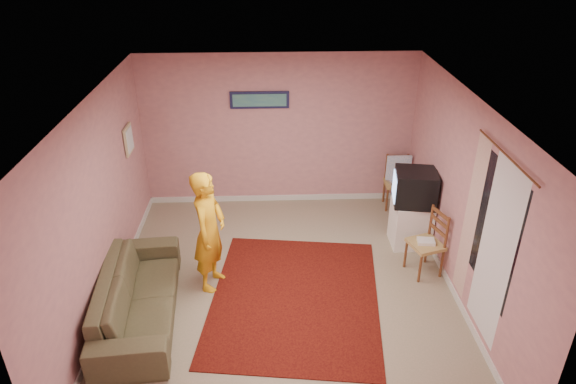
{
  "coord_description": "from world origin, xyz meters",
  "views": [
    {
      "loc": [
        -0.16,
        -5.49,
        4.38
      ],
      "look_at": [
        0.08,
        0.6,
        1.16
      ],
      "focal_mm": 32.0,
      "sensor_mm": 36.0,
      "label": 1
    }
  ],
  "objects_px": {
    "chair_b": "(427,237)",
    "person": "(209,231)",
    "tv_cabinet": "(411,223)",
    "chair_a": "(398,177)",
    "crt_tv": "(415,187)",
    "sofa": "(138,296)"
  },
  "relations": [
    {
      "from": "chair_b",
      "to": "person",
      "type": "distance_m",
      "value": 2.93
    },
    {
      "from": "tv_cabinet",
      "to": "chair_a",
      "type": "xyz_separation_m",
      "value": [
        0.05,
        1.15,
        0.2
      ]
    },
    {
      "from": "crt_tv",
      "to": "chair_b",
      "type": "distance_m",
      "value": 0.82
    },
    {
      "from": "tv_cabinet",
      "to": "chair_a",
      "type": "height_order",
      "value": "chair_a"
    },
    {
      "from": "chair_b",
      "to": "sofa",
      "type": "distance_m",
      "value": 3.85
    },
    {
      "from": "tv_cabinet",
      "to": "sofa",
      "type": "distance_m",
      "value": 4.04
    },
    {
      "from": "crt_tv",
      "to": "sofa",
      "type": "bearing_deg",
      "value": -149.01
    },
    {
      "from": "tv_cabinet",
      "to": "sofa",
      "type": "relative_size",
      "value": 0.32
    },
    {
      "from": "crt_tv",
      "to": "person",
      "type": "relative_size",
      "value": 0.4
    },
    {
      "from": "sofa",
      "to": "person",
      "type": "distance_m",
      "value": 1.17
    },
    {
      "from": "crt_tv",
      "to": "sofa",
      "type": "distance_m",
      "value": 4.08
    },
    {
      "from": "chair_b",
      "to": "person",
      "type": "relative_size",
      "value": 0.32
    },
    {
      "from": "crt_tv",
      "to": "chair_a",
      "type": "height_order",
      "value": "crt_tv"
    },
    {
      "from": "crt_tv",
      "to": "chair_b",
      "type": "bearing_deg",
      "value": -79.54
    },
    {
      "from": "person",
      "to": "chair_a",
      "type": "bearing_deg",
      "value": -39.6
    },
    {
      "from": "tv_cabinet",
      "to": "crt_tv",
      "type": "xyz_separation_m",
      "value": [
        -0.01,
        0.0,
        0.61
      ]
    },
    {
      "from": "sofa",
      "to": "chair_a",
      "type": "bearing_deg",
      "value": -60.2
    },
    {
      "from": "crt_tv",
      "to": "tv_cabinet",
      "type": "bearing_deg",
      "value": 0.0
    },
    {
      "from": "tv_cabinet",
      "to": "person",
      "type": "height_order",
      "value": "person"
    },
    {
      "from": "chair_a",
      "to": "chair_b",
      "type": "bearing_deg",
      "value": -88.33
    },
    {
      "from": "tv_cabinet",
      "to": "chair_b",
      "type": "xyz_separation_m",
      "value": [
        0.01,
        -0.73,
        0.23
      ]
    },
    {
      "from": "chair_a",
      "to": "tv_cabinet",
      "type": "bearing_deg",
      "value": -89.63
    }
  ]
}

